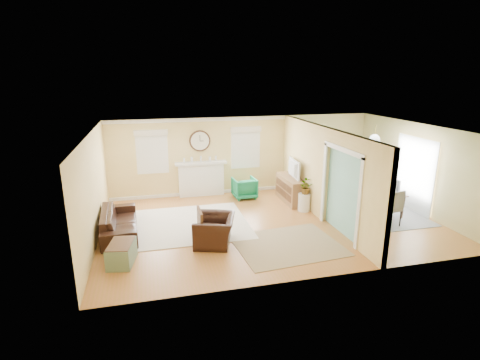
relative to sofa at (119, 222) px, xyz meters
name	(u,v)px	position (x,y,z in m)	size (l,w,h in m)	color
floor	(271,223)	(4.00, -0.22, -0.32)	(9.00, 9.00, 0.00)	#A76D2E
wall_back	(244,155)	(4.00, 2.78, 0.98)	(9.00, 0.02, 2.60)	#D1B968
wall_front	(321,218)	(4.00, -3.22, 0.98)	(9.00, 0.02, 2.60)	#D1B968
wall_left	(93,189)	(-0.50, -0.22, 0.98)	(0.02, 6.00, 2.60)	#D1B968
wall_right	(417,168)	(8.50, -0.22, 0.98)	(0.02, 6.00, 2.60)	#D1B968
ceiling	(273,129)	(4.00, -0.22, 2.28)	(9.00, 6.00, 0.02)	white
partition	(319,170)	(5.51, 0.06, 1.04)	(0.17, 6.00, 2.60)	#D1B968
fireplace	(201,178)	(2.50, 2.66, 0.28)	(1.70, 0.30, 1.17)	white
wall_clock	(200,141)	(2.50, 2.74, 1.53)	(0.70, 0.07, 0.70)	#4D321C
window_left	(152,149)	(0.95, 2.73, 1.34)	(1.05, 0.13, 1.42)	white
window_right	(246,145)	(4.05, 2.73, 1.34)	(1.05, 0.13, 1.42)	white
french_doors	(414,174)	(8.45, -0.22, 0.78)	(0.06, 1.70, 2.20)	white
pendant	(375,139)	(7.00, -0.22, 1.88)	(0.30, 0.30, 0.55)	gold
rug_cream	(188,224)	(1.76, 0.21, -0.31)	(3.24, 2.80, 0.02)	beige
rug_jute	(287,245)	(3.94, -1.66, -0.31)	(2.44, 1.99, 0.01)	tan
rug_grey	(368,210)	(7.15, -0.02, -0.31)	(2.52, 3.15, 0.01)	gray
sofa	(119,222)	(0.00, 0.00, 0.00)	(2.18, 0.85, 0.64)	black
eames_chair	(215,230)	(2.27, -1.15, 0.03)	(1.06, 0.92, 0.69)	black
green_chair	(244,188)	(3.84, 2.06, 0.02)	(0.72, 0.74, 0.68)	#186340
trunk	(122,253)	(0.14, -1.63, -0.08)	(0.64, 0.89, 0.47)	gray
credenza	(291,189)	(5.20, 1.36, 0.08)	(0.52, 1.54, 0.80)	olive
tv	(291,169)	(5.18, 1.36, 0.77)	(1.00, 0.13, 0.58)	black
garden_stool	(304,202)	(5.26, 0.43, -0.05)	(0.36, 0.36, 0.53)	white
potted_plant	(305,187)	(5.26, 0.43, 0.44)	(0.40, 0.35, 0.44)	#337F33
dining_table	(369,200)	(7.15, -0.02, 0.03)	(1.96, 1.09, 0.69)	#4D321C
dining_chair_n	(352,182)	(7.20, 1.05, 0.27)	(0.47, 0.47, 1.00)	gray
dining_chair_s	(392,204)	(7.07, -1.17, 0.28)	(0.51, 0.51, 1.02)	gray
dining_chair_w	(349,196)	(6.46, -0.06, 0.21)	(0.43, 0.43, 0.90)	white
dining_chair_e	(389,192)	(7.78, -0.06, 0.23)	(0.44, 0.44, 0.94)	gray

